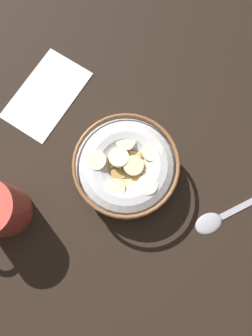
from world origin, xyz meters
The scene contains 4 objects.
ground_plane centered at (0.00, 0.00, -1.00)cm, with size 113.25×113.25×2.00cm, color black.
cereal_bowl centered at (0.01, 0.03, 3.30)cm, with size 16.57×16.57×6.21cm.
spoon centered at (-5.34, 16.50, 0.34)cm, with size 16.09×7.37×0.80cm.
folded_napkin centered at (0.46, -20.12, 0.15)cm, with size 15.95×9.57×0.30cm, color white.
Camera 1 is at (7.33, 7.23, 51.26)cm, focal length 32.78 mm.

